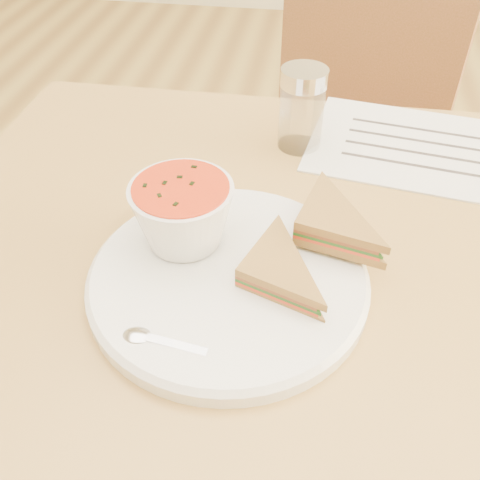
% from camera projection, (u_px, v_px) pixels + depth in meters
% --- Properties ---
extents(dining_table, '(1.00, 0.70, 0.75)m').
position_uv_depth(dining_table, '(296.00, 400.00, 0.91)').
color(dining_table, '#A06D31').
rests_on(dining_table, floor).
extents(chair_far, '(0.56, 0.56, 0.98)m').
position_uv_depth(chair_far, '(326.00, 161.00, 1.25)').
color(chair_far, brown).
rests_on(chair_far, floor).
extents(plate, '(0.32, 0.32, 0.02)m').
position_uv_depth(plate, '(228.00, 279.00, 0.59)').
color(plate, white).
rests_on(plate, dining_table).
extents(soup_bowl, '(0.12, 0.12, 0.08)m').
position_uv_depth(soup_bowl, '(183.00, 217.00, 0.60)').
color(soup_bowl, white).
rests_on(soup_bowl, plate).
extents(sandwich_half_a, '(0.13, 0.13, 0.03)m').
position_uv_depth(sandwich_half_a, '(235.00, 280.00, 0.56)').
color(sandwich_half_a, '#A9803B').
rests_on(sandwich_half_a, plate).
extents(sandwich_half_b, '(0.13, 0.13, 0.03)m').
position_uv_depth(sandwich_half_b, '(293.00, 234.00, 0.59)').
color(sandwich_half_b, '#A9803B').
rests_on(sandwich_half_b, plate).
extents(spoon, '(0.15, 0.05, 0.01)m').
position_uv_depth(spoon, '(180.00, 347.00, 0.51)').
color(spoon, silver).
rests_on(spoon, plate).
extents(paper_menu, '(0.35, 0.28, 0.00)m').
position_uv_depth(paper_menu, '(418.00, 147.00, 0.80)').
color(paper_menu, white).
rests_on(paper_menu, dining_table).
extents(condiment_shaker, '(0.08, 0.08, 0.12)m').
position_uv_depth(condiment_shaker, '(302.00, 109.00, 0.77)').
color(condiment_shaker, silver).
rests_on(condiment_shaker, dining_table).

